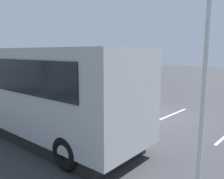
{
  "coord_description": "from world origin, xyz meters",
  "views": [
    {
      "loc": [
        -6.37,
        9.41,
        3.14
      ],
      "look_at": [
        2.3,
        0.43,
        1.1
      ],
      "focal_mm": 37.24,
      "sensor_mm": 36.0,
      "label": 1
    }
  ],
  "objects_px": {
    "tour_bus": "(32,91)",
    "spectator_far_right": "(55,92)",
    "spectator_centre": "(88,99)",
    "spectator_right": "(75,95)",
    "stunt_motorcycle": "(127,84)",
    "parked_motorcycle_silver": "(37,99)",
    "traffic_cone": "(140,102)",
    "spectator_left": "(105,103)",
    "spectator_far_left": "(133,110)",
    "flagpole": "(205,49)"
  },
  "relations": [
    {
      "from": "spectator_centre",
      "to": "traffic_cone",
      "type": "distance_m",
      "value": 3.79
    },
    {
      "from": "spectator_centre",
      "to": "spectator_left",
      "type": "bearing_deg",
      "value": 175.7
    },
    {
      "from": "spectator_centre",
      "to": "spectator_far_right",
      "type": "xyz_separation_m",
      "value": [
        2.63,
        0.03,
        0.03
      ]
    },
    {
      "from": "traffic_cone",
      "to": "tour_bus",
      "type": "bearing_deg",
      "value": 85.28
    },
    {
      "from": "spectator_far_left",
      "to": "traffic_cone",
      "type": "bearing_deg",
      "value": -55.96
    },
    {
      "from": "spectator_right",
      "to": "traffic_cone",
      "type": "distance_m",
      "value": 3.83
    },
    {
      "from": "tour_bus",
      "to": "spectator_far_right",
      "type": "relative_size",
      "value": 5.68
    },
    {
      "from": "spectator_far_left",
      "to": "spectator_far_right",
      "type": "relative_size",
      "value": 0.98
    },
    {
      "from": "spectator_far_right",
      "to": "stunt_motorcycle",
      "type": "xyz_separation_m",
      "value": [
        -0.65,
        -5.17,
        -0.01
      ]
    },
    {
      "from": "tour_bus",
      "to": "spectator_centre",
      "type": "xyz_separation_m",
      "value": [
        -0.36,
        -2.48,
        -0.65
      ]
    },
    {
      "from": "tour_bus",
      "to": "spectator_right",
      "type": "distance_m",
      "value": 2.89
    },
    {
      "from": "spectator_left",
      "to": "traffic_cone",
      "type": "distance_m",
      "value": 4.04
    },
    {
      "from": "spectator_far_left",
      "to": "spectator_left",
      "type": "bearing_deg",
      "value": 0.77
    },
    {
      "from": "flagpole",
      "to": "traffic_cone",
      "type": "height_order",
      "value": "flagpole"
    },
    {
      "from": "tour_bus",
      "to": "spectator_right",
      "type": "bearing_deg",
      "value": -72.91
    },
    {
      "from": "parked_motorcycle_silver",
      "to": "stunt_motorcycle",
      "type": "relative_size",
      "value": 1.04
    },
    {
      "from": "spectator_far_left",
      "to": "flagpole",
      "type": "distance_m",
      "value": 5.21
    },
    {
      "from": "tour_bus",
      "to": "spectator_far_right",
      "type": "distance_m",
      "value": 3.4
    },
    {
      "from": "spectator_left",
      "to": "spectator_right",
      "type": "distance_m",
      "value": 2.46
    },
    {
      "from": "parked_motorcycle_silver",
      "to": "stunt_motorcycle",
      "type": "xyz_separation_m",
      "value": [
        -2.02,
        -5.49,
        0.54
      ]
    },
    {
      "from": "traffic_cone",
      "to": "spectator_left",
      "type": "bearing_deg",
      "value": 106.08
    },
    {
      "from": "spectator_centre",
      "to": "stunt_motorcycle",
      "type": "height_order",
      "value": "stunt_motorcycle"
    },
    {
      "from": "spectator_far_right",
      "to": "stunt_motorcycle",
      "type": "height_order",
      "value": "stunt_motorcycle"
    },
    {
      "from": "spectator_far_right",
      "to": "traffic_cone",
      "type": "distance_m",
      "value": 4.73
    },
    {
      "from": "stunt_motorcycle",
      "to": "spectator_far_left",
      "type": "bearing_deg",
      "value": 132.05
    },
    {
      "from": "flagpole",
      "to": "spectator_far_right",
      "type": "bearing_deg",
      "value": -17.91
    },
    {
      "from": "spectator_left",
      "to": "parked_motorcycle_silver",
      "type": "distance_m",
      "value": 5.29
    },
    {
      "from": "spectator_left",
      "to": "traffic_cone",
      "type": "xyz_separation_m",
      "value": [
        1.1,
        -3.82,
        -0.72
      ]
    },
    {
      "from": "tour_bus",
      "to": "spectator_far_right",
      "type": "xyz_separation_m",
      "value": [
        2.27,
        -2.45,
        -0.62
      ]
    },
    {
      "from": "spectator_right",
      "to": "traffic_cone",
      "type": "height_order",
      "value": "spectator_right"
    },
    {
      "from": "tour_bus",
      "to": "spectator_left",
      "type": "distance_m",
      "value": 2.95
    },
    {
      "from": "spectator_left",
      "to": "stunt_motorcycle",
      "type": "height_order",
      "value": "stunt_motorcycle"
    },
    {
      "from": "spectator_centre",
      "to": "traffic_cone",
      "type": "relative_size",
      "value": 2.68
    },
    {
      "from": "stunt_motorcycle",
      "to": "spectator_far_right",
      "type": "bearing_deg",
      "value": 82.88
    },
    {
      "from": "spectator_right",
      "to": "traffic_cone",
      "type": "relative_size",
      "value": 2.65
    },
    {
      "from": "spectator_far_left",
      "to": "flagpole",
      "type": "xyz_separation_m",
      "value": [
        -3.74,
        2.89,
        2.18
      ]
    },
    {
      "from": "spectator_far_right",
      "to": "flagpole",
      "type": "distance_m",
      "value": 9.79
    },
    {
      "from": "flagpole",
      "to": "tour_bus",
      "type": "bearing_deg",
      "value": -4.07
    },
    {
      "from": "spectator_right",
      "to": "tour_bus",
      "type": "bearing_deg",
      "value": 107.09
    },
    {
      "from": "stunt_motorcycle",
      "to": "traffic_cone",
      "type": "relative_size",
      "value": 3.13
    },
    {
      "from": "spectator_far_right",
      "to": "spectator_centre",
      "type": "bearing_deg",
      "value": -179.33
    },
    {
      "from": "spectator_right",
      "to": "parked_motorcycle_silver",
      "type": "height_order",
      "value": "spectator_right"
    },
    {
      "from": "spectator_far_left",
      "to": "parked_motorcycle_silver",
      "type": "distance_m",
      "value": 6.75
    },
    {
      "from": "tour_bus",
      "to": "spectator_far_left",
      "type": "relative_size",
      "value": 5.82
    },
    {
      "from": "stunt_motorcycle",
      "to": "traffic_cone",
      "type": "height_order",
      "value": "stunt_motorcycle"
    },
    {
      "from": "spectator_left",
      "to": "parked_motorcycle_silver",
      "type": "height_order",
      "value": "spectator_left"
    },
    {
      "from": "spectator_far_right",
      "to": "traffic_cone",
      "type": "relative_size",
      "value": 2.74
    },
    {
      "from": "flagpole",
      "to": "parked_motorcycle_silver",
      "type": "bearing_deg",
      "value": -14.03
    },
    {
      "from": "spectator_centre",
      "to": "spectator_right",
      "type": "height_order",
      "value": "spectator_centre"
    },
    {
      "from": "spectator_left",
      "to": "spectator_right",
      "type": "bearing_deg",
      "value": -7.02
    }
  ]
}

